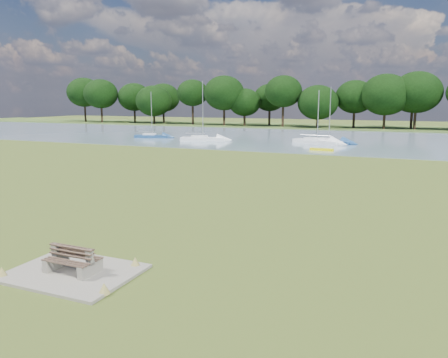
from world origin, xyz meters
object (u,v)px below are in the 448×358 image
at_px(bench_pair, 73,260).
at_px(kayak, 322,149).
at_px(sailboat_3, 328,140).
at_px(sailboat_4, 317,140).
at_px(sailboat_0, 152,135).
at_px(sailboat_2, 202,138).

height_order(bench_pair, kayak, bench_pair).
bearing_deg(sailboat_3, sailboat_4, -123.12).
bearing_deg(sailboat_4, sailboat_0, -155.77).
bearing_deg(sailboat_0, sailboat_2, -23.23).
distance_m(kayak, sailboat_0, 28.46).
bearing_deg(sailboat_2, sailboat_4, -6.58).
bearing_deg(kayak, bench_pair, -86.48).
height_order(sailboat_3, sailboat_4, sailboat_3).
height_order(sailboat_0, sailboat_2, sailboat_2).
distance_m(bench_pair, kayak, 39.80).
bearing_deg(sailboat_3, bench_pair, -70.71).
height_order(bench_pair, sailboat_2, sailboat_2).
relative_size(bench_pair, sailboat_0, 0.25).
relative_size(bench_pair, sailboat_4, 0.25).
bearing_deg(bench_pair, sailboat_2, 111.40).
bearing_deg(sailboat_3, kayak, -65.45).
distance_m(sailboat_3, sailboat_4, 1.72).
relative_size(sailboat_0, sailboat_3, 0.93).
bearing_deg(sailboat_4, sailboat_2, -149.77).
bearing_deg(bench_pair, sailboat_4, 92.27).
xyz_separation_m(bench_pair, sailboat_3, (-0.10, 49.02, -0.03)).
bearing_deg(sailboat_4, kayak, -52.82).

